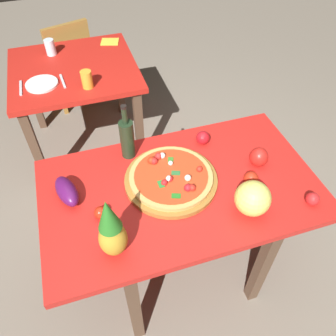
{
  "coord_description": "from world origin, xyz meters",
  "views": [
    {
      "loc": [
        -0.39,
        -1.03,
        2.08
      ],
      "look_at": [
        -0.04,
        0.1,
        0.82
      ],
      "focal_mm": 36.18,
      "sensor_mm": 36.0,
      "label": 1
    }
  ],
  "objects_px": {
    "dining_chair": "(68,60)",
    "pizza": "(171,176)",
    "wine_bottle": "(127,138)",
    "bell_pepper": "(259,157)",
    "tomato_beside_pepper": "(203,138)",
    "pineapple_left": "(111,230)",
    "pizza_board": "(171,180)",
    "dinner_plate": "(42,84)",
    "knife_utensil": "(63,81)",
    "drinking_glass_juice": "(87,79)",
    "fork_utensil": "(21,88)",
    "display_table": "(180,198)",
    "eggplant": "(67,191)",
    "melon": "(253,198)",
    "napkin_folded": "(110,42)",
    "tomato_near_board": "(101,213)",
    "background_table": "(76,81)",
    "drinking_glass_water": "(50,47)",
    "tomato_at_corner": "(251,179)",
    "tomato_by_bottle": "(313,199)"
  },
  "relations": [
    {
      "from": "dining_chair",
      "to": "pizza",
      "type": "xyz_separation_m",
      "value": [
        0.37,
        -1.94,
        0.33
      ]
    },
    {
      "from": "tomato_beside_pepper",
      "to": "dinner_plate",
      "type": "xyz_separation_m",
      "value": [
        -0.84,
        0.88,
        -0.03
      ]
    },
    {
      "from": "bell_pepper",
      "to": "pizza",
      "type": "bearing_deg",
      "value": 177.43
    },
    {
      "from": "tomato_beside_pepper",
      "to": "drinking_glass_water",
      "type": "relative_size",
      "value": 0.66
    },
    {
      "from": "tomato_by_bottle",
      "to": "drinking_glass_water",
      "type": "bearing_deg",
      "value": 120.16
    },
    {
      "from": "eggplant",
      "to": "dinner_plate",
      "type": "height_order",
      "value": "eggplant"
    },
    {
      "from": "pizza",
      "to": "tomato_by_bottle",
      "type": "relative_size",
      "value": 6.49
    },
    {
      "from": "bell_pepper",
      "to": "fork_utensil",
      "type": "distance_m",
      "value": 1.64
    },
    {
      "from": "dining_chair",
      "to": "drinking_glass_juice",
      "type": "bearing_deg",
      "value": 78.83
    },
    {
      "from": "bell_pepper",
      "to": "tomato_near_board",
      "type": "height_order",
      "value": "bell_pepper"
    },
    {
      "from": "drinking_glass_juice",
      "to": "napkin_folded",
      "type": "distance_m",
      "value": 0.66
    },
    {
      "from": "wine_bottle",
      "to": "bell_pepper",
      "type": "height_order",
      "value": "wine_bottle"
    },
    {
      "from": "display_table",
      "to": "dining_chair",
      "type": "relative_size",
      "value": 1.64
    },
    {
      "from": "display_table",
      "to": "bell_pepper",
      "type": "height_order",
      "value": "bell_pepper"
    },
    {
      "from": "eggplant",
      "to": "fork_utensil",
      "type": "distance_m",
      "value": 1.07
    },
    {
      "from": "display_table",
      "to": "tomato_beside_pepper",
      "type": "relative_size",
      "value": 18.09
    },
    {
      "from": "melon",
      "to": "dinner_plate",
      "type": "relative_size",
      "value": 0.76
    },
    {
      "from": "dining_chair",
      "to": "pizza_board",
      "type": "xyz_separation_m",
      "value": [
        0.37,
        -1.94,
        0.3
      ]
    },
    {
      "from": "bell_pepper",
      "to": "napkin_folded",
      "type": "height_order",
      "value": "bell_pepper"
    },
    {
      "from": "melon",
      "to": "tomato_at_corner",
      "type": "bearing_deg",
      "value": 62.58
    },
    {
      "from": "wine_bottle",
      "to": "pizza_board",
      "type": "bearing_deg",
      "value": -58.21
    },
    {
      "from": "tomato_by_bottle",
      "to": "melon",
      "type": "bearing_deg",
      "value": 169.38
    },
    {
      "from": "dining_chair",
      "to": "melon",
      "type": "height_order",
      "value": "melon"
    },
    {
      "from": "melon",
      "to": "eggplant",
      "type": "relative_size",
      "value": 0.84
    },
    {
      "from": "drinking_glass_water",
      "to": "tomato_at_corner",
      "type": "bearing_deg",
      "value": -62.67
    },
    {
      "from": "tomato_near_board",
      "to": "knife_utensil",
      "type": "bearing_deg",
      "value": 92.81
    },
    {
      "from": "fork_utensil",
      "to": "napkin_folded",
      "type": "height_order",
      "value": "fork_utensil"
    },
    {
      "from": "eggplant",
      "to": "knife_utensil",
      "type": "relative_size",
      "value": 1.11
    },
    {
      "from": "tomato_at_corner",
      "to": "dinner_plate",
      "type": "distance_m",
      "value": 1.56
    },
    {
      "from": "background_table",
      "to": "display_table",
      "type": "bearing_deg",
      "value": -73.92
    },
    {
      "from": "dinner_plate",
      "to": "knife_utensil",
      "type": "xyz_separation_m",
      "value": [
        0.14,
        0.0,
        -0.0
      ]
    },
    {
      "from": "tomato_near_board",
      "to": "dinner_plate",
      "type": "height_order",
      "value": "tomato_near_board"
    },
    {
      "from": "display_table",
      "to": "tomato_at_corner",
      "type": "bearing_deg",
      "value": -14.51
    },
    {
      "from": "tomato_beside_pepper",
      "to": "pineapple_left",
      "type": "bearing_deg",
      "value": -139.42
    },
    {
      "from": "tomato_beside_pepper",
      "to": "tomato_at_corner",
      "type": "distance_m",
      "value": 0.38
    },
    {
      "from": "bell_pepper",
      "to": "drinking_glass_water",
      "type": "relative_size",
      "value": 0.93
    },
    {
      "from": "pizza",
      "to": "drinking_glass_water",
      "type": "distance_m",
      "value": 1.59
    },
    {
      "from": "drinking_glass_juice",
      "to": "fork_utensil",
      "type": "relative_size",
      "value": 0.66
    },
    {
      "from": "fork_utensil",
      "to": "dinner_plate",
      "type": "bearing_deg",
      "value": 0.36
    },
    {
      "from": "dining_chair",
      "to": "bell_pepper",
      "type": "xyz_separation_m",
      "value": [
        0.85,
        -1.96,
        0.34
      ]
    },
    {
      "from": "display_table",
      "to": "tomato_beside_pepper",
      "type": "height_order",
      "value": "tomato_beside_pepper"
    },
    {
      "from": "background_table",
      "to": "napkin_folded",
      "type": "bearing_deg",
      "value": 42.16
    },
    {
      "from": "display_table",
      "to": "wine_bottle",
      "type": "height_order",
      "value": "wine_bottle"
    },
    {
      "from": "tomato_by_bottle",
      "to": "napkin_folded",
      "type": "bearing_deg",
      "value": 107.68
    },
    {
      "from": "pizza_board",
      "to": "tomato_beside_pepper",
      "type": "distance_m",
      "value": 0.34
    },
    {
      "from": "background_table",
      "to": "napkin_folded",
      "type": "xyz_separation_m",
      "value": [
        0.34,
        0.3,
        0.12
      ]
    },
    {
      "from": "dining_chair",
      "to": "drinking_glass_juice",
      "type": "distance_m",
      "value": 1.02
    },
    {
      "from": "background_table",
      "to": "pizza",
      "type": "bearing_deg",
      "value": -74.83
    },
    {
      "from": "knife_utensil",
      "to": "bell_pepper",
      "type": "bearing_deg",
      "value": -55.86
    },
    {
      "from": "pineapple_left",
      "to": "eggplant",
      "type": "height_order",
      "value": "pineapple_left"
    }
  ]
}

